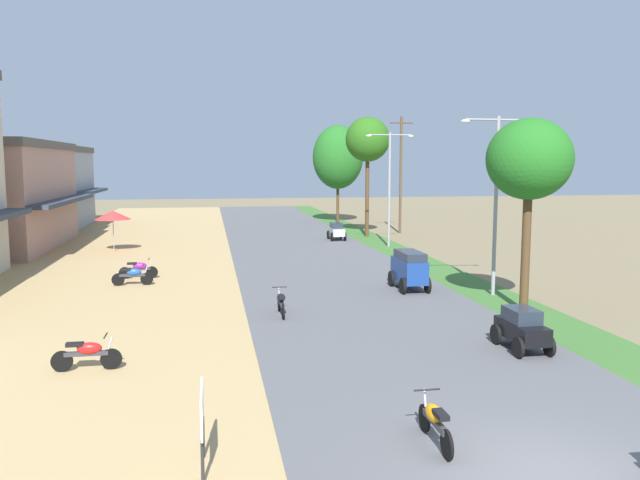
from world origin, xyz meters
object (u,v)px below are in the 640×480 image
at_px(parked_motorbike_third, 139,268).
at_px(median_tree_second, 368,140).
at_px(parked_motorbike_nearest, 87,352).
at_px(street_signboard, 202,414).
at_px(car_hatchback_silver, 336,231).
at_px(median_tree_nearest, 529,161).
at_px(car_van_blue, 409,268).
at_px(streetlamp_mid, 389,181).
at_px(streetlamp_near, 496,192).
at_px(car_hatchback_black, 522,328).
at_px(parked_motorbike_second, 133,274).
at_px(motorbike_ahead_third, 281,301).
at_px(utility_pole_near, 401,173).
at_px(median_tree_third, 338,157).
at_px(motorbike_ahead_second, 435,420).
at_px(vendor_umbrella, 113,215).

distance_m(parked_motorbike_third, median_tree_second, 22.11).
height_order(parked_motorbike_nearest, street_signboard, street_signboard).
relative_size(median_tree_second, car_hatchback_silver, 4.38).
height_order(median_tree_nearest, car_van_blue, median_tree_nearest).
relative_size(car_van_blue, car_hatchback_silver, 1.20).
relative_size(median_tree_second, streetlamp_mid, 1.19).
relative_size(parked_motorbike_third, median_tree_nearest, 0.26).
relative_size(streetlamp_near, car_van_blue, 3.03).
bearing_deg(car_hatchback_black, car_van_blue, 93.02).
relative_size(parked_motorbike_second, motorbike_ahead_third, 1.00).
xyz_separation_m(street_signboard, median_tree_second, (11.73, 34.68, 6.05)).
distance_m(utility_pole_near, car_hatchback_black, 31.92).
bearing_deg(median_tree_third, street_signboard, -104.40).
relative_size(car_hatchback_silver, motorbike_ahead_second, 1.11).
relative_size(car_van_blue, motorbike_ahead_third, 1.34).
relative_size(parked_motorbike_nearest, street_signboard, 1.20).
bearing_deg(median_tree_nearest, median_tree_third, 89.53).
distance_m(median_tree_nearest, car_hatchback_black, 7.17).
distance_m(vendor_umbrella, car_van_blue, 20.63).
distance_m(median_tree_second, utility_pole_near, 4.61).
xyz_separation_m(street_signboard, streetlamp_near, (11.73, 13.31, 3.19)).
bearing_deg(utility_pole_near, parked_motorbike_second, -133.87).
xyz_separation_m(utility_pole_near, car_hatchback_silver, (-5.93, -4.11, -3.98)).
bearing_deg(motorbike_ahead_second, median_tree_second, 77.98).
height_order(car_hatchback_black, motorbike_ahead_second, car_hatchback_black).
height_order(parked_motorbike_second, median_tree_third, median_tree_third).
bearing_deg(median_tree_nearest, utility_pole_near, 82.72).
xyz_separation_m(car_van_blue, motorbike_ahead_second, (-4.19, -14.56, -0.45)).
xyz_separation_m(median_tree_nearest, streetlamp_mid, (0.15, 18.43, -1.24)).
distance_m(streetlamp_mid, car_van_blue, 14.76).
height_order(parked_motorbike_nearest, utility_pole_near, utility_pole_near).
xyz_separation_m(parked_motorbike_third, street_signboard, (3.14, -19.71, 0.55)).
bearing_deg(median_tree_second, motorbike_ahead_second, -102.02).
bearing_deg(car_van_blue, median_tree_nearest, -55.76).
xyz_separation_m(parked_motorbike_nearest, street_signboard, (3.03, -6.07, 0.55)).
xyz_separation_m(car_hatchback_silver, motorbike_ahead_second, (-4.63, -32.51, -0.17)).
height_order(median_tree_third, streetlamp_mid, median_tree_third).
relative_size(median_tree_second, utility_pole_near, 0.97).
distance_m(vendor_umbrella, streetlamp_mid, 17.55).
height_order(parked_motorbike_second, streetlamp_near, streetlamp_near).
bearing_deg(car_van_blue, vendor_umbrella, 133.89).
bearing_deg(median_tree_nearest, car_hatchback_silver, 96.50).
distance_m(street_signboard, motorbike_ahead_second, 4.44).
bearing_deg(median_tree_second, parked_motorbike_nearest, -117.28).
bearing_deg(parked_motorbike_third, streetlamp_near, -23.27).
relative_size(streetlamp_mid, car_hatchback_silver, 3.68).
bearing_deg(streetlamp_near, car_hatchback_silver, 97.88).
distance_m(utility_pole_near, car_van_blue, 23.26).
bearing_deg(streetlamp_near, parked_motorbike_third, 156.73).
relative_size(parked_motorbike_nearest, car_hatchback_black, 0.90).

